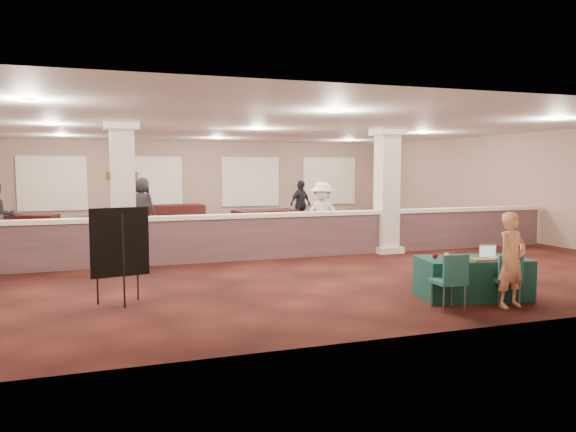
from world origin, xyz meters
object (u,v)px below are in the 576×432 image
object	(u,v)px
conf_chair_main	(507,275)
woman	(512,260)
far_table_front_left	(113,230)
attendee_d	(142,206)
far_table_back_left	(30,225)
far_table_back_center	(176,216)
conf_chair_side	(451,277)
attendee_c	(300,204)
far_table_back_right	(356,221)
attendee_b	(322,214)
easel_board	(120,243)
far_table_front_right	(321,225)
far_table_front_center	(266,223)
near_table	(473,278)

from	to	relation	value
conf_chair_main	woman	world-z (taller)	woman
far_table_front_left	attendee_d	size ratio (longest dim) A/B	1.04
woman	far_table_back_left	xyz separation A→B (m)	(-8.08, 12.71, -0.42)
far_table_back_left	far_table_back_center	size ratio (longest dim) A/B	0.82
conf_chair_side	conf_chair_main	bearing A→B (deg)	3.44
attendee_c	woman	bearing A→B (deg)	-122.52
far_table_back_right	attendee_c	distance (m)	2.12
attendee_b	attendee_c	xyz separation A→B (m)	(1.08, 4.58, -0.03)
conf_chair_main	attendee_d	world-z (taller)	attendee_d
easel_board	attendee_c	world-z (taller)	attendee_c
far_table_front_right	attendee_b	size ratio (longest dim) A/B	1.12
far_table_front_center	far_table_front_left	bearing A→B (deg)	-174.67
conf_chair_side	woman	bearing A→B (deg)	-3.51
near_table	far_table_back_right	size ratio (longest dim) A/B	1.03
conf_chair_main	woman	xyz separation A→B (m)	(-0.03, -0.13, 0.26)
far_table_front_left	attendee_d	xyz separation A→B (m)	(0.95, 1.75, 0.54)
far_table_back_center	attendee_d	size ratio (longest dim) A/B	1.07
attendee_d	conf_chair_side	bearing A→B (deg)	144.58
far_table_front_left	far_table_front_right	distance (m)	6.21
conf_chair_side	far_table_front_center	size ratio (longest dim) A/B	0.44
attendee_d	far_table_back_center	bearing A→B (deg)	-85.25
attendee_d	far_table_front_center	bearing A→B (deg)	-162.36
far_table_front_right	attendee_b	bearing A→B (deg)	-112.07
far_table_back_left	far_table_front_right	bearing A→B (deg)	-23.05
conf_chair_side	attendee_d	world-z (taller)	attendee_d
woman	far_table_back_center	xyz separation A→B (m)	(-3.30, 13.70, -0.34)
woman	conf_chair_side	bearing A→B (deg)	162.76
attendee_b	attendee_c	bearing A→B (deg)	110.16
far_table_back_center	attendee_b	distance (m)	7.22
conf_chair_side	far_table_back_center	world-z (taller)	conf_chair_side
far_table_back_center	far_table_front_center	bearing A→B (deg)	-55.66
woman	far_table_back_center	distance (m)	14.10
far_table_front_right	far_table_back_center	distance (m)	6.05
conf_chair_side	easel_board	bearing A→B (deg)	159.53
attendee_b	far_table_front_right	bearing A→B (deg)	101.38
far_table_front_right	attendee_b	world-z (taller)	attendee_b
conf_chair_main	easel_board	bearing A→B (deg)	175.86
attendee_b	attendee_c	distance (m)	4.71
near_table	far_table_back_left	size ratio (longest dim) A/B	1.08
near_table	far_table_front_left	xyz separation A→B (m)	(-5.45, 9.06, 0.06)
conf_chair_main	attendee_b	bearing A→B (deg)	107.17
near_table	woman	world-z (taller)	woman
far_table_back_right	attendee_c	size ratio (longest dim) A/B	1.00
near_table	attendee_b	bearing A→B (deg)	101.81
easel_board	far_table_back_right	distance (m)	11.62
conf_chair_side	easel_board	world-z (taller)	easel_board
far_table_front_right	far_table_back_left	xyz separation A→B (m)	(-8.63, 3.67, -0.07)
conf_chair_side	easel_board	distance (m)	5.20
far_table_front_right	far_table_back_left	world-z (taller)	far_table_front_right
conf_chair_side	far_table_front_left	size ratio (longest dim) A/B	0.45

